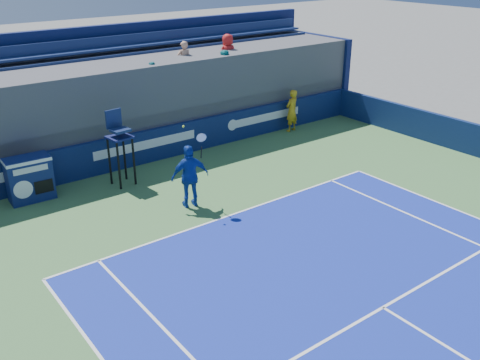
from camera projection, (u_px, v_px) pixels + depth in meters
ball_person at (292, 111)px, 22.31m from camera, size 0.70×0.52×1.76m
back_hoarding at (145, 147)px, 19.09m from camera, size 20.40×0.21×1.20m
match_clock at (29, 178)px, 16.18m from camera, size 1.35×0.78×1.40m
umpire_chair at (119, 140)px, 16.97m from camera, size 0.77×0.77×2.48m
tennis_player at (190, 176)px, 15.67m from camera, size 1.21×0.76×2.57m
stadium_seating at (118, 101)px, 20.09m from camera, size 21.00×4.05×4.40m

